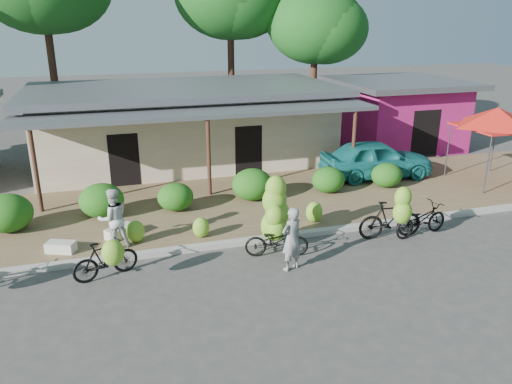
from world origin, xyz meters
TOP-DOWN VIEW (x-y plane):
  - ground at (0.00, 0.00)m, footprint 100.00×100.00m
  - sidewalk at (0.00, 5.00)m, footprint 60.00×6.00m
  - curb at (0.00, 2.00)m, footprint 60.00×0.25m
  - shop_main at (0.00, 10.93)m, footprint 13.00×8.50m
  - shop_pink at (10.50, 10.99)m, footprint 6.00×6.00m
  - tree_near_right at (7.31, 14.61)m, footprint 5.05×4.92m
  - hedge_0 at (-6.35, 4.66)m, footprint 1.46×1.31m
  - hedge_1 at (-3.69, 5.05)m, footprint 1.39×1.25m
  - hedge_2 at (-1.39, 4.92)m, footprint 1.18×1.06m
  - hedge_3 at (1.30, 5.15)m, footprint 1.42×1.27m
  - hedge_4 at (4.14, 5.10)m, footprint 1.20×1.08m
  - hedge_5 at (6.47, 5.02)m, footprint 1.16×1.05m
  - red_canopy at (10.55, 4.44)m, footprint 3.50×3.50m
  - bike_left at (-3.63, 1.05)m, footprint 1.70×1.31m
  - bike_center at (0.82, 1.32)m, footprint 1.80×1.36m
  - bike_right at (4.27, 1.05)m, footprint 1.96×1.25m
  - bike_far_right at (5.26, 1.08)m, footprint 1.96×0.98m
  - loose_banana_a at (-2.83, 2.78)m, footprint 0.51×0.44m
  - loose_banana_b at (-1.01, 2.56)m, footprint 0.48×0.41m
  - loose_banana_c at (2.54, 2.66)m, footprint 0.53×0.45m
  - sack_near at (-3.23, 3.28)m, footprint 0.92×0.82m
  - sack_far at (-4.81, 2.73)m, footprint 0.84×0.64m
  - vendor at (0.85, 0.21)m, footprint 0.72×0.60m
  - bystander at (-3.39, 2.60)m, footprint 0.95×0.82m
  - teal_van at (6.68, 6.20)m, footprint 4.49×2.06m

SIDE VIEW (x-z plane):
  - ground at x=0.00m, z-range 0.00..0.00m
  - sidewalk at x=0.00m, z-range 0.00..0.12m
  - curb at x=0.00m, z-range 0.00..0.15m
  - sack_far at x=-4.81m, z-range 0.12..0.40m
  - sack_near at x=-3.23m, z-range 0.12..0.42m
  - loose_banana_b at x=-1.01m, z-range 0.12..0.72m
  - loose_banana_a at x=-2.83m, z-range 0.12..0.76m
  - loose_banana_c at x=2.54m, z-range 0.12..0.78m
  - bike_far_right at x=5.26m, z-range 0.00..0.98m
  - bike_left at x=-3.63m, z-range -0.06..1.20m
  - hedge_5 at x=6.47m, z-range 0.12..1.03m
  - hedge_2 at x=-1.39m, z-range 0.12..1.04m
  - hedge_4 at x=4.14m, z-range 0.12..1.06m
  - hedge_1 at x=-3.69m, z-range 0.12..1.20m
  - hedge_3 at x=1.30m, z-range 0.12..1.22m
  - hedge_0 at x=-6.35m, z-range 0.12..1.26m
  - bike_right at x=4.27m, z-range -0.18..1.59m
  - vendor at x=0.85m, z-range 0.00..1.68m
  - bike_center at x=0.82m, z-range -0.21..1.90m
  - teal_van at x=6.68m, z-range 0.12..1.61m
  - bystander at x=-3.39m, z-range 0.12..1.82m
  - shop_pink at x=10.50m, z-range 0.05..3.30m
  - shop_main at x=0.00m, z-range 0.05..3.40m
  - red_canopy at x=10.55m, z-range 1.18..4.04m
  - tree_near_right at x=7.31m, z-range 1.99..9.71m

